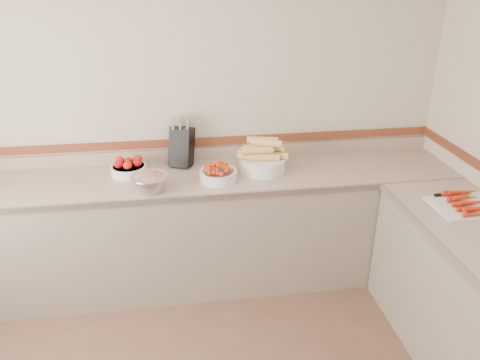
{
  "coord_description": "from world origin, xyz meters",
  "views": [
    {
      "loc": [
        -0.06,
        -1.43,
        2.31
      ],
      "look_at": [
        0.35,
        1.35,
        1.0
      ],
      "focal_mm": 35.0,
      "sensor_mm": 36.0,
      "label": 1
    }
  ],
  "objects": [
    {
      "name": "cutting_board",
      "position": [
        1.74,
        0.96,
        0.92
      ],
      "size": [
        0.43,
        0.35,
        0.06
      ],
      "color": "silver",
      "rests_on": "counter_right"
    },
    {
      "name": "rhubarb_bowl",
      "position": [
        -0.24,
        1.47,
        0.97
      ],
      "size": [
        0.25,
        0.25,
        0.14
      ],
      "color": "#B2B2BA",
      "rests_on": "counter_back"
    },
    {
      "name": "cherry_tomato_bowl",
      "position": [
        0.23,
        1.59,
        0.95
      ],
      "size": [
        0.27,
        0.27,
        0.15
      ],
      "color": "white",
      "rests_on": "counter_back"
    },
    {
      "name": "counter_back",
      "position": [
        0.0,
        1.68,
        0.45
      ],
      "size": [
        4.0,
        0.65,
        1.08
      ],
      "color": "tan",
      "rests_on": "ground_plane"
    },
    {
      "name": "corn_bowl",
      "position": [
        0.57,
        1.7,
        0.99
      ],
      "size": [
        0.38,
        0.35,
        0.26
      ],
      "color": "white",
      "rests_on": "counter_back"
    },
    {
      "name": "back_wall",
      "position": [
        0.0,
        2.0,
        1.3
      ],
      "size": [
        4.0,
        0.0,
        4.0
      ],
      "primitive_type": "plane",
      "rotation": [
        1.57,
        0.0,
        0.0
      ],
      "color": "beige",
      "rests_on": "ground_plane"
    },
    {
      "name": "knife_block",
      "position": [
        -0.02,
        1.9,
        1.06
      ],
      "size": [
        0.23,
        0.24,
        0.39
      ],
      "color": "black",
      "rests_on": "counter_back"
    },
    {
      "name": "tomato_bowl",
      "position": [
        -0.41,
        1.78,
        0.95
      ],
      "size": [
        0.26,
        0.26,
        0.13
      ],
      "color": "white",
      "rests_on": "counter_back"
    }
  ]
}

